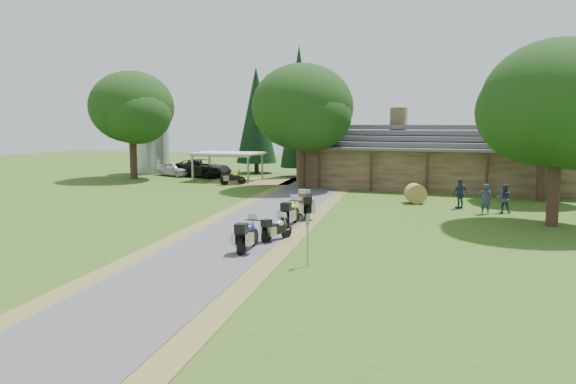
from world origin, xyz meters
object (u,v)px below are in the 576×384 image
at_px(motorcycle_row_b, 277,228).
at_px(motorcycle_row_e, 308,201).
at_px(motorcycle_row_d, 304,205).
at_px(hay_bale, 415,194).
at_px(car_white_sedan, 174,167).
at_px(motorcycle_row_a, 248,233).
at_px(carport, 228,167).
at_px(motorcycle_row_c, 291,211).
at_px(motorcycle_carport_a, 233,177).
at_px(car_dark_suv, 202,164).
at_px(silo, 152,139).
at_px(lodge, 434,156).

distance_m(motorcycle_row_b, motorcycle_row_e, 8.07).
bearing_deg(motorcycle_row_b, motorcycle_row_d, 26.17).
distance_m(motorcycle_row_e, hay_bale, 7.57).
distance_m(car_white_sedan, motorcycle_row_a, 31.88).
xyz_separation_m(carport, motorcycle_row_c, (12.35, -17.78, -0.51)).
xyz_separation_m(motorcycle_row_d, motorcycle_carport_a, (-10.50, 12.88, -0.09)).
bearing_deg(car_white_sedan, motorcycle_row_b, -121.01).
relative_size(carport, car_white_sedan, 1.10).
bearing_deg(carport, motorcycle_row_c, -57.28).
bearing_deg(car_white_sedan, motorcycle_row_e, -110.94).
xyz_separation_m(motorcycle_row_a, motorcycle_row_c, (-0.25, 5.62, 0.02)).
xyz_separation_m(car_dark_suv, motorcycle_row_c, (16.14, -20.08, -0.51)).
distance_m(car_dark_suv, motorcycle_row_b, 28.89).
distance_m(motorcycle_row_b, motorcycle_carport_a, 21.83).
bearing_deg(motorcycle_row_c, carport, 31.80).
bearing_deg(motorcycle_row_a, car_white_sedan, 30.73).
bearing_deg(silo, motorcycle_row_c, -43.83).
relative_size(silo, motorcycle_row_c, 3.24).
distance_m(motorcycle_row_a, motorcycle_row_e, 10.18).
xyz_separation_m(motorcycle_row_d, hay_bale, (4.80, 7.56, -0.11)).
xyz_separation_m(motorcycle_row_e, hay_bale, (5.31, 5.40, 0.02)).
xyz_separation_m(carport, car_white_sedan, (-6.61, 2.04, -0.37)).
relative_size(silo, car_dark_suv, 1.06).
distance_m(lodge, silo, 27.52).
height_order(lodge, motorcycle_row_b, lodge).
distance_m(motorcycle_row_a, motorcycle_row_b, 2.20).
bearing_deg(motorcycle_row_c, car_dark_suv, 35.81).
distance_m(silo, motorcycle_row_a, 35.81).
height_order(silo, motorcycle_row_c, silo).
xyz_separation_m(car_white_sedan, car_dark_suv, (2.83, 0.26, 0.37)).
xyz_separation_m(lodge, car_white_sedan, (-23.70, 0.36, -1.59)).
bearing_deg(motorcycle_row_c, motorcycle_row_d, 0.40).
xyz_separation_m(motorcycle_row_c, motorcycle_carport_a, (-10.64, 15.25, -0.08)).
distance_m(motorcycle_row_e, motorcycle_carport_a, 14.66).
xyz_separation_m(car_dark_suv, motorcycle_row_d, (16.00, -17.71, -0.51)).
distance_m(motorcycle_row_d, motorcycle_carport_a, 16.62).
distance_m(lodge, motorcycle_row_a, 25.55).
bearing_deg(lodge, carport, -174.37).
bearing_deg(hay_bale, motorcycle_row_b, -106.84).
xyz_separation_m(silo, car_dark_suv, (6.53, -1.68, -2.17)).
xyz_separation_m(silo, motorcycle_row_b, (23.28, -25.22, -2.83)).
height_order(lodge, motorcycle_row_d, lodge).
xyz_separation_m(silo, hay_bale, (27.33, -11.84, -2.79)).
distance_m(motorcycle_row_b, motorcycle_row_d, 5.87).
xyz_separation_m(lodge, motorcycle_row_a, (-4.49, -25.09, -1.75)).
distance_m(silo, motorcycle_row_c, 31.54).
relative_size(motorcycle_row_c, motorcycle_row_e, 1.22).
bearing_deg(car_dark_suv, lodge, -77.24).
height_order(motorcycle_row_a, motorcycle_row_c, motorcycle_row_c).
relative_size(motorcycle_row_d, motorcycle_row_e, 1.22).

